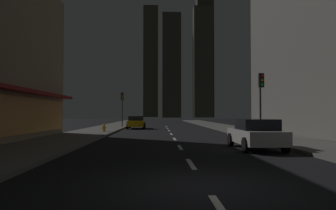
{
  "coord_description": "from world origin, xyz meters",
  "views": [
    {
      "loc": [
        -1.12,
        -7.35,
        1.7
      ],
      "look_at": [
        0.0,
        27.35,
        2.69
      ],
      "focal_mm": 33.25,
      "sensor_mm": 36.0,
      "label": 1
    }
  ],
  "objects_px": {
    "car_parked_far": "(136,122)",
    "traffic_light_near_right": "(261,91)",
    "street_lamp_right": "(330,25)",
    "fire_hydrant_far_left": "(104,128)",
    "car_parked_near": "(256,134)",
    "traffic_light_far_left": "(122,102)"
  },
  "relations": [
    {
      "from": "fire_hydrant_far_left",
      "to": "street_lamp_right",
      "type": "height_order",
      "value": "street_lamp_right"
    },
    {
      "from": "traffic_light_near_right",
      "to": "fire_hydrant_far_left",
      "type": "bearing_deg",
      "value": 145.02
    },
    {
      "from": "car_parked_near",
      "to": "car_parked_far",
      "type": "height_order",
      "value": "same"
    },
    {
      "from": "traffic_light_near_right",
      "to": "traffic_light_far_left",
      "type": "bearing_deg",
      "value": 120.89
    },
    {
      "from": "fire_hydrant_far_left",
      "to": "traffic_light_near_right",
      "type": "bearing_deg",
      "value": -34.98
    },
    {
      "from": "car_parked_far",
      "to": "street_lamp_right",
      "type": "bearing_deg",
      "value": -69.7
    },
    {
      "from": "traffic_light_far_left",
      "to": "street_lamp_right",
      "type": "xyz_separation_m",
      "value": [
        10.88,
        -26.7,
        1.87
      ]
    },
    {
      "from": "traffic_light_far_left",
      "to": "street_lamp_right",
      "type": "bearing_deg",
      "value": -67.83
    },
    {
      "from": "car_parked_far",
      "to": "traffic_light_far_left",
      "type": "bearing_deg",
      "value": 128.06
    },
    {
      "from": "car_parked_near",
      "to": "car_parked_far",
      "type": "xyz_separation_m",
      "value": [
        -7.2,
        20.82,
        0.0
      ]
    },
    {
      "from": "car_parked_near",
      "to": "street_lamp_right",
      "type": "height_order",
      "value": "street_lamp_right"
    },
    {
      "from": "car_parked_near",
      "to": "traffic_light_near_right",
      "type": "height_order",
      "value": "traffic_light_near_right"
    },
    {
      "from": "traffic_light_near_right",
      "to": "street_lamp_right",
      "type": "xyz_separation_m",
      "value": [
        -0.12,
        -8.31,
        1.87
      ]
    },
    {
      "from": "car_parked_near",
      "to": "traffic_light_near_right",
      "type": "bearing_deg",
      "value": 68.65
    },
    {
      "from": "car_parked_far",
      "to": "traffic_light_near_right",
      "type": "bearing_deg",
      "value": -60.31
    },
    {
      "from": "traffic_light_far_left",
      "to": "traffic_light_near_right",
      "type": "bearing_deg",
      "value": -59.11
    },
    {
      "from": "car_parked_far",
      "to": "traffic_light_far_left",
      "type": "relative_size",
      "value": 1.01
    },
    {
      "from": "traffic_light_near_right",
      "to": "street_lamp_right",
      "type": "relative_size",
      "value": 0.64
    },
    {
      "from": "car_parked_far",
      "to": "street_lamp_right",
      "type": "xyz_separation_m",
      "value": [
        8.98,
        -24.27,
        4.33
      ]
    },
    {
      "from": "fire_hydrant_far_left",
      "to": "traffic_light_far_left",
      "type": "distance_m",
      "value": 10.77
    },
    {
      "from": "traffic_light_near_right",
      "to": "car_parked_near",
      "type": "bearing_deg",
      "value": -111.35
    },
    {
      "from": "fire_hydrant_far_left",
      "to": "street_lamp_right",
      "type": "distance_m",
      "value": 20.34
    }
  ]
}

